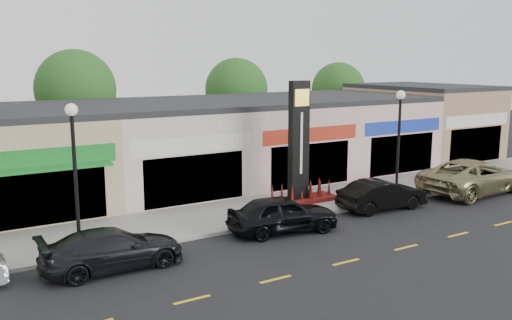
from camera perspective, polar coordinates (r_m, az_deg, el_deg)
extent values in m
plane|color=black|center=(22.16, 4.37, -8.27)|extent=(120.00, 120.00, 0.00)
cube|color=gray|center=(25.64, -1.27, -5.45)|extent=(52.00, 4.30, 0.15)
cube|color=gray|center=(23.79, 1.43, -6.73)|extent=(52.00, 0.20, 0.15)
cube|color=tan|center=(29.22, -23.25, 0.04)|extent=(7.00, 10.00, 4.50)
cube|color=#262628|center=(28.92, -23.59, 4.72)|extent=(7.00, 10.00, 0.30)
cube|color=black|center=(24.59, -21.49, -3.70)|extent=(5.25, 0.10, 2.40)
cube|color=#1B7B2B|center=(24.25, -21.75, 0.21)|extent=(6.30, 0.12, 0.80)
cube|color=#1B7B2B|center=(23.88, -21.51, -0.90)|extent=(5.60, 0.90, 0.12)
cube|color=beige|center=(30.90, -10.32, 1.25)|extent=(7.00, 10.00, 4.50)
cube|color=#262628|center=(30.61, -10.46, 5.69)|extent=(7.00, 10.00, 0.30)
cube|color=black|center=(26.56, -6.46, -2.01)|extent=(5.25, 0.10, 2.40)
cube|color=silver|center=(26.24, -6.53, 1.62)|extent=(6.30, 0.12, 0.80)
cube|color=beige|center=(33.96, 0.79, 2.25)|extent=(7.00, 10.00, 4.50)
cube|color=#262628|center=(33.70, 0.80, 6.29)|extent=(7.00, 10.00, 0.30)
cube|color=black|center=(30.07, 5.76, -0.53)|extent=(5.25, 0.10, 2.40)
cube|color=#AF2917|center=(29.79, 5.82, 2.68)|extent=(6.30, 0.12, 0.80)
cube|color=beige|center=(38.08, 9.80, 2.99)|extent=(7.00, 10.00, 4.50)
cube|color=#262628|center=(37.85, 9.91, 6.59)|extent=(7.00, 10.00, 0.30)
cube|color=black|center=(34.65, 15.09, 0.63)|extent=(5.25, 0.10, 2.40)
cube|color=#1933AF|center=(34.41, 15.22, 3.41)|extent=(6.30, 0.12, 0.80)
cube|color=#987958|center=(42.93, 16.93, 3.85)|extent=(7.00, 10.00, 5.00)
cube|color=#262628|center=(42.72, 17.12, 7.38)|extent=(7.00, 10.00, 0.30)
cube|color=black|center=(39.95, 22.10, 1.48)|extent=(5.25, 0.10, 2.40)
cube|color=silver|center=(39.74, 22.27, 3.90)|extent=(6.30, 0.12, 0.80)
cylinder|color=#382619|center=(37.89, -18.14, 1.55)|extent=(0.36, 0.36, 3.15)
sphere|color=#29541A|center=(37.53, -18.46, 7.07)|extent=(5.20, 5.20, 5.20)
cylinder|color=#382619|center=(42.16, -2.05, 2.80)|extent=(0.36, 0.36, 2.97)
sphere|color=#29541A|center=(41.84, -2.08, 7.43)|extent=(4.80, 4.80, 4.80)
cylinder|color=#382619|center=(47.77, 8.53, 3.49)|extent=(0.36, 0.36, 2.80)
sphere|color=#29541A|center=(47.50, 8.63, 7.37)|extent=(4.60, 4.60, 4.60)
cylinder|color=black|center=(21.15, -18.05, -8.84)|extent=(0.32, 0.32, 0.30)
cylinder|color=black|center=(20.48, -18.44, -2.22)|extent=(0.14, 0.14, 5.00)
sphere|color=silver|center=(20.10, -18.87, 5.04)|extent=(0.44, 0.44, 0.44)
cylinder|color=black|center=(28.94, 14.52, -3.48)|extent=(0.32, 0.32, 0.30)
cylinder|color=black|center=(28.46, 14.75, 1.42)|extent=(0.14, 0.14, 5.00)
sphere|color=silver|center=(28.18, 15.00, 6.64)|extent=(0.44, 0.44, 0.44)
cube|color=#500D0E|center=(27.03, 4.43, -4.26)|extent=(4.20, 1.30, 0.20)
cube|color=black|center=(26.45, 4.52, 1.83)|extent=(1.00, 0.40, 6.00)
cube|color=yellow|center=(26.03, 4.87, 6.56)|extent=(0.80, 0.05, 0.80)
cube|color=silver|center=(26.27, 4.80, 1.77)|extent=(0.12, 0.04, 3.00)
imported|color=black|center=(19.49, -14.87, -9.06)|extent=(1.99, 4.89, 1.42)
imported|color=black|center=(22.71, 2.82, -5.70)|extent=(2.59, 4.87, 1.58)
imported|color=black|center=(26.78, 13.15, -3.58)|extent=(1.83, 4.54, 1.47)
imported|color=#90875C|center=(31.55, 21.93, -1.60)|extent=(3.48, 6.83, 1.85)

